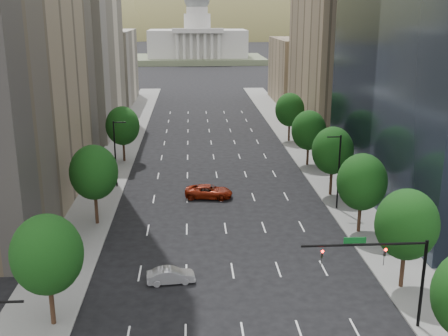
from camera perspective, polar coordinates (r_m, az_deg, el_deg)
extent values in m
cube|color=slate|center=(69.28, -13.32, -3.26)|extent=(6.00, 200.00, 0.15)
cube|color=slate|center=(70.82, 12.25, -2.76)|extent=(6.00, 200.00, 0.15)
cube|color=beige|center=(109.67, -15.22, 12.94)|extent=(14.00, 30.00, 35.00)
cube|color=beige|center=(142.70, -12.37, 10.31)|extent=(14.00, 26.00, 18.00)
cube|color=#8C7759|center=(108.50, 11.98, 11.80)|extent=(14.00, 30.00, 30.00)
cube|color=#8C7759|center=(141.09, 8.28, 10.05)|extent=(14.00, 26.00, 16.00)
cylinder|color=#382316|center=(48.60, 18.23, -9.76)|extent=(0.36, 0.36, 4.00)
ellipsoid|color=#12380F|center=(47.14, 18.63, -5.63)|extent=(5.20, 5.20, 5.98)
cylinder|color=#382316|center=(58.98, 14.03, -4.82)|extent=(0.36, 0.36, 3.90)
ellipsoid|color=#12380F|center=(57.80, 14.28, -1.42)|extent=(5.20, 5.20, 5.98)
cylinder|color=#382316|center=(69.83, 11.16, -1.26)|extent=(0.36, 0.36, 4.10)
ellipsoid|color=#12380F|center=(68.80, 11.33, 1.81)|extent=(5.20, 5.20, 5.98)
cylinder|color=#382316|center=(82.96, 8.78, 1.52)|extent=(0.36, 0.36, 3.80)
ellipsoid|color=#12380F|center=(82.14, 8.88, 3.93)|extent=(5.20, 5.20, 5.98)
cylinder|color=#382316|center=(98.20, 6.84, 3.93)|extent=(0.36, 0.36, 4.00)
ellipsoid|color=#12380F|center=(97.48, 6.92, 6.09)|extent=(5.20, 5.20, 5.98)
cylinder|color=#382316|center=(43.12, -17.63, -13.17)|extent=(0.36, 0.36, 4.00)
ellipsoid|color=#12380F|center=(41.46, -18.08, -8.62)|extent=(5.20, 5.20, 5.98)
cylinder|color=#382316|center=(60.93, -13.26, -3.96)|extent=(0.36, 0.36, 4.15)
ellipsoid|color=#12380F|center=(59.73, -13.50, -0.44)|extent=(5.20, 5.20, 5.98)
cylinder|color=#382316|center=(85.60, -10.47, 1.95)|extent=(0.36, 0.36, 3.95)
ellipsoid|color=#12380F|center=(84.78, -10.59, 4.38)|extent=(5.20, 5.20, 5.98)
cylinder|color=black|center=(64.38, 11.94, -0.51)|extent=(0.20, 0.20, 9.00)
cylinder|color=black|center=(63.10, 11.46, 3.22)|extent=(1.60, 0.14, 0.14)
cylinder|color=black|center=(29.50, -21.82, -12.92)|extent=(1.60, 0.14, 0.14)
cylinder|color=black|center=(72.42, -11.35, 1.37)|extent=(0.20, 0.20, 9.00)
cylinder|color=black|center=(71.36, -10.90, 4.73)|extent=(1.60, 0.14, 0.14)
cylinder|color=black|center=(42.66, 20.08, -11.46)|extent=(0.24, 0.24, 7.00)
cylinder|color=black|center=(39.71, 14.52, -7.79)|extent=(9.00, 0.18, 0.18)
imported|color=black|center=(40.40, 16.51, -8.38)|extent=(0.18, 0.22, 1.10)
imported|color=black|center=(39.13, 10.23, -8.76)|extent=(0.18, 0.22, 1.10)
sphere|color=#FF0C07|center=(40.17, 16.62, -8.22)|extent=(0.20, 0.20, 0.20)
sphere|color=#FF0C07|center=(38.89, 10.31, -8.61)|extent=(0.20, 0.20, 0.20)
cube|color=#0C591E|center=(39.36, 13.58, -7.38)|extent=(1.60, 0.06, 0.45)
cube|color=#596647|center=(255.33, -2.77, 11.33)|extent=(60.00, 40.00, 2.50)
cube|color=silver|center=(254.83, -2.80, 12.95)|extent=(44.00, 26.00, 12.00)
cube|color=silver|center=(240.58, -2.77, 14.19)|extent=(22.00, 4.00, 2.00)
cylinder|color=silver|center=(254.48, -2.83, 15.09)|extent=(12.00, 12.00, 7.00)
cylinder|color=silver|center=(254.44, -2.84, 16.21)|extent=(9.60, 9.60, 3.00)
ellipsoid|color=olive|center=(583.37, -17.30, 9.93)|extent=(380.00, 342.00, 190.00)
ellipsoid|color=olive|center=(609.41, 0.61, 10.05)|extent=(440.00, 396.00, 240.00)
ellipsoid|color=olive|center=(681.30, 15.03, 10.75)|extent=(360.00, 324.00, 200.00)
imported|color=#ABACB0|center=(47.83, -5.60, -11.16)|extent=(4.27, 1.90, 1.36)
imported|color=maroon|center=(68.12, -1.61, -2.48)|extent=(6.23, 3.48, 1.65)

